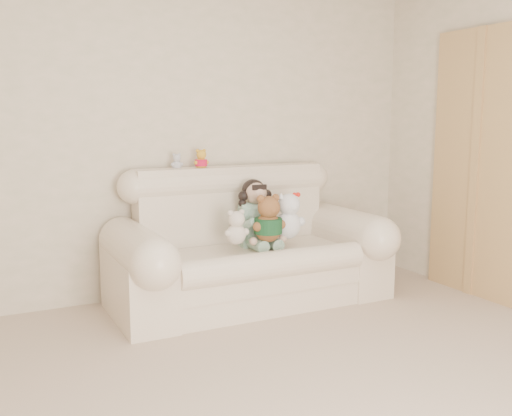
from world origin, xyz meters
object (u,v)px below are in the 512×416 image
Objects in this scene: white_cat at (288,211)px; brown_teddy at (268,214)px; sofa at (250,237)px; seated_child at (256,212)px; cream_teddy at (236,224)px.

brown_teddy is at bearing 175.98° from white_cat.
seated_child is (0.09, 0.08, 0.17)m from sofa.
sofa reaches higher than white_cat.
brown_teddy is 0.99× the size of white_cat.
cream_teddy is (-0.45, -0.02, -0.06)m from white_cat.
seated_child is 0.27m from white_cat.
white_cat is at bearing 6.89° from cream_teddy.
seated_child is at bearing 118.17° from white_cat.
seated_child is 0.23m from brown_teddy.
sofa reaches higher than cream_teddy.
sofa is 5.04× the size of brown_teddy.
brown_teddy is 0.20m from white_cat.
cream_teddy is (-0.18, -0.13, 0.13)m from sofa.
brown_teddy reaches higher than cream_teddy.
sofa reaches higher than seated_child.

